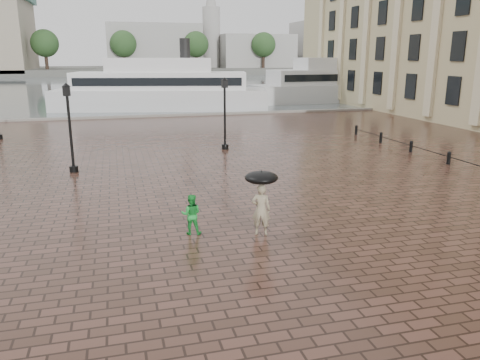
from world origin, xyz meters
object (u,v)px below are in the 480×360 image
Objects in this scene: street_lamps at (94,114)px; child_pedestrian at (191,214)px; adult_pedestrian at (261,210)px; ferry_far at (338,83)px; ferry_near at (161,89)px.

street_lamps is 11.22× the size of child_pedestrian.
street_lamps reaches higher than adult_pedestrian.
child_pedestrian is 0.06× the size of ferry_far.
ferry_near reaches higher than street_lamps.
adult_pedestrian is at bearing -123.53° from ferry_far.
ferry_near reaches higher than adult_pedestrian.
ferry_far is (30.14, 27.36, -0.01)m from street_lamps.
child_pedestrian is at bearing -77.30° from street_lamps.
ferry_near is (2.81, 38.51, 1.62)m from child_pedestrian.
adult_pedestrian reaches higher than child_pedestrian.
ferry_near is 24.22m from ferry_far.
child_pedestrian is at bearing 6.27° from adult_pedestrian.
adult_pedestrian is at bearing -78.73° from ferry_near.
street_lamps is 17.30m from adult_pedestrian.
adult_pedestrian is 0.07× the size of ferry_far.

